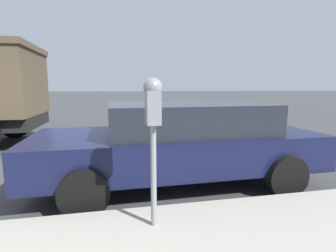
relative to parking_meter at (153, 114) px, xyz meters
The scene contains 3 objects.
ground_plane 3.11m from the parking_meter, 19.07° to the left, with size 220.00×220.00×0.00m, color #424244.
parking_meter is the anchor object (origin of this frame).
car_navy 1.91m from the parking_meter, 23.14° to the right, with size 2.17×4.69×1.37m.
Camera 1 is at (-5.23, -0.52, 1.63)m, focal length 28.00 mm.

